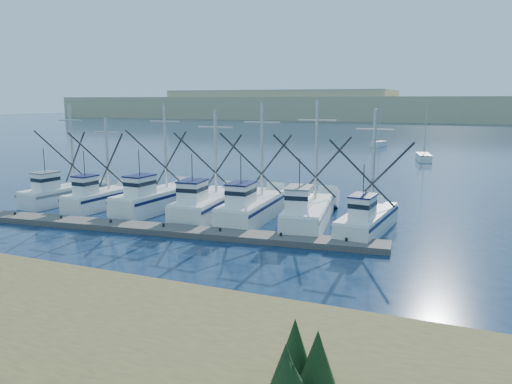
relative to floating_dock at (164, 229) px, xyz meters
The scene contains 6 objects.
ground 10.44m from the floating_dock, 37.64° to the right, with size 500.00×500.00×0.00m, color #0C1D36.
floating_dock is the anchor object (origin of this frame).
dune_ridge 203.85m from the floating_dock, 87.68° to the left, with size 360.00×60.00×10.00m, color tan.
trawler_fleet 5.28m from the floating_dock, 82.67° to the left, with size 28.72×9.48×8.67m.
sailboat_near 49.82m from the floating_dock, 75.07° to the left, with size 2.66×5.44×8.10m.
sailboat_far 68.02m from the floating_dock, 87.18° to the left, with size 2.50×4.91×8.10m.
Camera 1 is at (9.69, -20.85, 8.65)m, focal length 35.00 mm.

